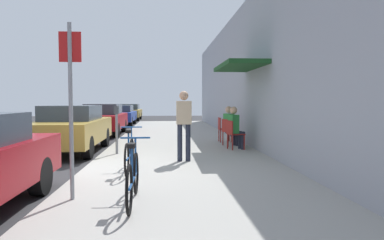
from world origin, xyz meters
The scene contains 17 objects.
ground_plane centered at (0.00, 0.00, 0.00)m, with size 60.00×60.00×0.00m, color #2D2D30.
sidewalk_slab centered at (2.25, 2.00, 0.06)m, with size 4.50×32.00×0.12m, color #9E9B93.
building_facade centered at (4.64, 2.01, 2.48)m, with size 1.40×32.00×4.96m.
parked_car_1 centered at (-1.10, 3.52, 0.75)m, with size 1.80×4.40×1.44m.
parked_car_2 centered at (-1.10, 9.21, 0.74)m, with size 1.80×4.40×1.44m.
parked_car_3 centered at (-1.10, 15.52, 0.69)m, with size 1.80×4.40×1.30m.
parked_car_4 centered at (-1.10, 21.45, 0.69)m, with size 1.80×4.40×1.32m.
parking_meter centered at (0.45, 2.26, 0.89)m, with size 0.12×0.10×1.32m.
street_sign centered at (0.40, -2.25, 1.64)m, with size 0.32×0.06×2.60m.
bicycle_0 centered at (1.32, -2.53, 0.48)m, with size 0.46×1.71×0.90m.
bicycle_1 centered at (1.05, -0.27, 0.48)m, with size 0.46×1.71×0.90m.
cafe_chair_0 centered at (3.84, 2.88, 0.62)m, with size 0.52×0.52×0.87m.
seated_patron_0 centered at (3.90, 2.89, 0.82)m, with size 0.49×0.43×1.29m.
cafe_chair_1 centered at (3.84, 3.70, 0.62)m, with size 0.55×0.55×0.87m.
seated_patron_1 centered at (3.90, 3.71, 0.82)m, with size 0.50×0.45×1.29m.
cafe_chair_2 centered at (3.84, 4.81, 0.62)m, with size 0.44×0.44×0.87m.
pedestrian_standing centered at (2.24, 0.92, 1.12)m, with size 0.36×0.22×1.70m.
Camera 1 is at (1.77, -7.53, 1.58)m, focal length 32.89 mm.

